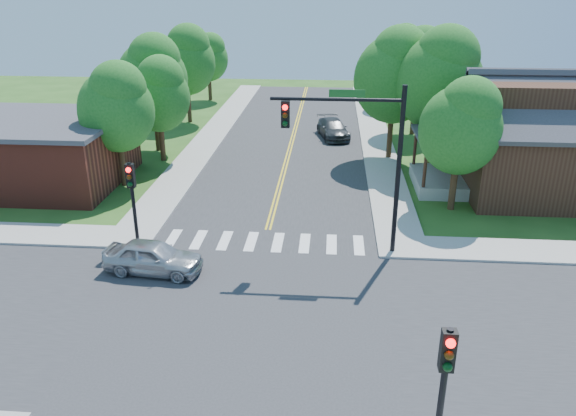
# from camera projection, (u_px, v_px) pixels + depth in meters

# --- Properties ---
(ground) EXTENTS (100.00, 100.00, 0.00)m
(ground) POSITION_uv_depth(u_px,v_px,m) (243.00, 321.00, 19.40)
(ground) COLOR #264F18
(ground) RESTS_ON ground
(road_ns) EXTENTS (10.00, 90.00, 0.04)m
(road_ns) POSITION_uv_depth(u_px,v_px,m) (243.00, 320.00, 19.39)
(road_ns) COLOR #2D2D30
(road_ns) RESTS_ON ground
(road_ew) EXTENTS (90.00, 10.00, 0.04)m
(road_ew) POSITION_uv_depth(u_px,v_px,m) (243.00, 320.00, 19.39)
(road_ew) COLOR #2D2D30
(road_ew) RESTS_ON ground
(intersection_patch) EXTENTS (10.20, 10.20, 0.06)m
(intersection_patch) POSITION_uv_depth(u_px,v_px,m) (243.00, 321.00, 19.40)
(intersection_patch) COLOR #2D2D30
(intersection_patch) RESTS_ON ground
(sidewalk_ne) EXTENTS (40.00, 40.00, 0.14)m
(sidewalk_ne) POSITION_uv_depth(u_px,v_px,m) (552.00, 180.00, 32.80)
(sidewalk_ne) COLOR #9E9B93
(sidewalk_ne) RESTS_ON ground
(sidewalk_nw) EXTENTS (40.00, 40.00, 0.14)m
(sidewalk_nw) POSITION_uv_depth(u_px,v_px,m) (32.00, 166.00, 35.12)
(sidewalk_nw) COLOR #9E9B93
(sidewalk_nw) RESTS_ON ground
(crosswalk_north) EXTENTS (8.85, 2.00, 0.01)m
(crosswalk_north) POSITION_uv_depth(u_px,v_px,m) (265.00, 242.00, 25.10)
(crosswalk_north) COLOR white
(crosswalk_north) RESTS_ON ground
(centerline) EXTENTS (0.30, 90.00, 0.01)m
(centerline) POSITION_uv_depth(u_px,v_px,m) (243.00, 320.00, 19.38)
(centerline) COLOR yellow
(centerline) RESTS_ON ground
(signal_mast_ne) EXTENTS (5.30, 0.42, 7.20)m
(signal_mast_ne) POSITION_uv_depth(u_px,v_px,m) (358.00, 144.00, 22.43)
(signal_mast_ne) COLOR black
(signal_mast_ne) RESTS_ON ground
(signal_pole_se) EXTENTS (0.34, 0.42, 3.80)m
(signal_pole_se) POSITION_uv_depth(u_px,v_px,m) (445.00, 371.00, 12.79)
(signal_pole_se) COLOR black
(signal_pole_se) RESTS_ON ground
(signal_pole_nw) EXTENTS (0.34, 0.42, 3.80)m
(signal_pole_nw) POSITION_uv_depth(u_px,v_px,m) (132.00, 188.00, 23.94)
(signal_pole_nw) COLOR black
(signal_pole_nw) RESTS_ON ground
(house_ne) EXTENTS (13.05, 8.80, 7.11)m
(house_ne) POSITION_uv_depth(u_px,v_px,m) (560.00, 132.00, 30.16)
(house_ne) COLOR #361C12
(house_ne) RESTS_ON ground
(building_nw) EXTENTS (10.40, 8.40, 3.73)m
(building_nw) POSITION_uv_depth(u_px,v_px,m) (31.00, 151.00, 31.90)
(building_nw) COLOR maroon
(building_nw) RESTS_ON ground
(tree_e_a) EXTENTS (4.00, 3.80, 6.80)m
(tree_e_a) POSITION_uv_depth(u_px,v_px,m) (463.00, 124.00, 27.06)
(tree_e_a) COLOR #382314
(tree_e_a) RESTS_ON ground
(tree_e_b) EXTENTS (5.09, 4.84, 8.66)m
(tree_e_b) POSITION_uv_depth(u_px,v_px,m) (441.00, 76.00, 32.72)
(tree_e_b) COLOR #382314
(tree_e_b) RESTS_ON ground
(tree_e_c) EXTENTS (4.68, 4.45, 7.96)m
(tree_e_c) POSITION_uv_depth(u_px,v_px,m) (419.00, 64.00, 40.67)
(tree_e_c) COLOR #382314
(tree_e_c) RESTS_ON ground
(tree_e_d) EXTENTS (4.37, 4.15, 7.43)m
(tree_e_d) POSITION_uv_depth(u_px,v_px,m) (402.00, 53.00, 49.36)
(tree_e_d) COLOR #382314
(tree_e_d) RESTS_ON ground
(tree_w_a) EXTENTS (4.14, 3.93, 7.04)m
(tree_w_a) POSITION_uv_depth(u_px,v_px,m) (117.00, 105.00, 30.38)
(tree_w_a) COLOR #382314
(tree_w_a) RESTS_ON ground
(tree_w_b) EXTENTS (4.62, 4.39, 7.85)m
(tree_w_b) POSITION_uv_depth(u_px,v_px,m) (153.00, 75.00, 36.67)
(tree_w_b) COLOR #382314
(tree_w_b) RESTS_ON ground
(tree_w_c) EXTENTS (4.61, 4.38, 7.83)m
(tree_w_c) POSITION_uv_depth(u_px,v_px,m) (187.00, 58.00, 44.27)
(tree_w_c) COLOR #382314
(tree_w_c) RESTS_ON ground
(tree_w_d) EXTENTS (3.75, 3.56, 6.37)m
(tree_w_d) POSITION_uv_depth(u_px,v_px,m) (209.00, 56.00, 52.98)
(tree_w_d) COLOR #382314
(tree_w_d) RESTS_ON ground
(tree_house) EXTENTS (4.99, 4.74, 8.48)m
(tree_house) POSITION_uv_depth(u_px,v_px,m) (396.00, 73.00, 34.64)
(tree_house) COLOR #382314
(tree_house) RESTS_ON ground
(tree_bldg) EXTENTS (3.96, 3.77, 6.74)m
(tree_bldg) POSITION_uv_depth(u_px,v_px,m) (159.00, 92.00, 34.84)
(tree_bldg) COLOR #382314
(tree_bldg) RESTS_ON ground
(car_silver) EXTENTS (2.50, 4.31, 1.35)m
(car_silver) POSITION_uv_depth(u_px,v_px,m) (153.00, 258.00, 22.30)
(car_silver) COLOR #B2B5BA
(car_silver) RESTS_ON ground
(car_dgrey) EXTENTS (3.81, 5.31, 1.31)m
(car_dgrey) POSITION_uv_depth(u_px,v_px,m) (333.00, 129.00, 41.41)
(car_dgrey) COLOR #323538
(car_dgrey) RESTS_ON ground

